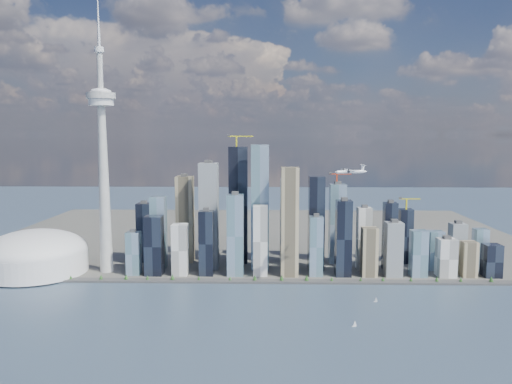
{
  "coord_description": "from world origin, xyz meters",
  "views": [
    {
      "loc": [
        26.16,
        -671.98,
        278.74
      ],
      "look_at": [
        4.79,
        260.0,
        172.06
      ],
      "focal_mm": 35.0,
      "sensor_mm": 36.0,
      "label": 1
    }
  ],
  "objects_px": {
    "needle_tower": "(103,157)",
    "airplane": "(351,171)",
    "sailboat_west": "(355,324)",
    "dome_stadium": "(36,255)",
    "sailboat_east": "(376,300)"
  },
  "relations": [
    {
      "from": "needle_tower",
      "to": "airplane",
      "type": "relative_size",
      "value": 9.38
    },
    {
      "from": "needle_tower",
      "to": "airplane",
      "type": "height_order",
      "value": "needle_tower"
    },
    {
      "from": "needle_tower",
      "to": "dome_stadium",
      "type": "height_order",
      "value": "needle_tower"
    },
    {
      "from": "dome_stadium",
      "to": "sailboat_west",
      "type": "relative_size",
      "value": 19.99
    },
    {
      "from": "needle_tower",
      "to": "sailboat_west",
      "type": "height_order",
      "value": "needle_tower"
    },
    {
      "from": "needle_tower",
      "to": "airplane",
      "type": "distance_m",
      "value": 486.83
    },
    {
      "from": "dome_stadium",
      "to": "sailboat_west",
      "type": "bearing_deg",
      "value": -24.13
    },
    {
      "from": "sailboat_west",
      "to": "sailboat_east",
      "type": "distance_m",
      "value": 121.49
    },
    {
      "from": "dome_stadium",
      "to": "airplane",
      "type": "xyz_separation_m",
      "value": [
        607.94,
        -123.04,
        177.96
      ]
    },
    {
      "from": "airplane",
      "to": "sailboat_west",
      "type": "xyz_separation_m",
      "value": [
        -13.5,
        -143.26,
        -214.18
      ]
    },
    {
      "from": "airplane",
      "to": "sailboat_east",
      "type": "xyz_separation_m",
      "value": [
        40.85,
        -34.61,
        -214.38
      ]
    },
    {
      "from": "needle_tower",
      "to": "sailboat_east",
      "type": "relative_size",
      "value": 58.53
    },
    {
      "from": "needle_tower",
      "to": "dome_stadium",
      "type": "distance_m",
      "value": 241.4
    },
    {
      "from": "airplane",
      "to": "sailboat_east",
      "type": "relative_size",
      "value": 6.24
    },
    {
      "from": "needle_tower",
      "to": "sailboat_west",
      "type": "bearing_deg",
      "value": -31.3
    }
  ]
}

